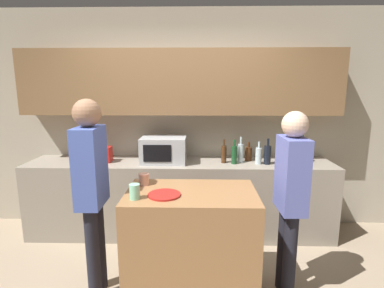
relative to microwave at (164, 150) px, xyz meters
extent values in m
cube|color=#B2A893|center=(0.19, 0.37, 0.30)|extent=(6.40, 0.08, 2.70)
cube|color=olive|center=(0.19, 0.17, 0.78)|extent=(3.74, 0.32, 0.75)
cube|color=gray|center=(0.19, 0.02, -0.60)|extent=(3.60, 0.62, 0.90)
cube|color=#996B42|center=(0.35, -1.09, -0.58)|extent=(1.07, 0.66, 0.93)
cube|color=#B7BABC|center=(0.00, 0.00, 0.00)|extent=(0.52, 0.38, 0.30)
cube|color=black|center=(-0.05, -0.19, 0.00)|extent=(0.31, 0.01, 0.19)
cube|color=#B21E19|center=(-0.76, 0.00, -0.06)|extent=(0.26, 0.16, 0.18)
cube|color=black|center=(-0.81, 0.00, 0.03)|extent=(0.02, 0.11, 0.01)
cube|color=black|center=(-0.71, 0.00, 0.03)|extent=(0.02, 0.11, 0.01)
cylinder|color=#333D4C|center=(1.55, 0.00, -0.10)|extent=(0.14, 0.14, 0.10)
cylinder|color=#38662D|center=(1.55, 0.00, 0.04)|extent=(0.01, 0.01, 0.18)
sphere|color=#3D7A38|center=(1.55, 0.00, 0.18)|extent=(0.13, 0.13, 0.13)
cylinder|color=#472814|center=(0.71, -0.01, -0.05)|extent=(0.06, 0.06, 0.20)
cylinder|color=#472814|center=(0.71, -0.01, 0.09)|extent=(0.02, 0.02, 0.08)
cylinder|color=#194723|center=(0.82, -0.05, -0.05)|extent=(0.07, 0.07, 0.20)
cylinder|color=#194723|center=(0.82, -0.05, 0.09)|extent=(0.02, 0.02, 0.08)
cylinder|color=silver|center=(0.90, 0.01, -0.04)|extent=(0.07, 0.07, 0.22)
cylinder|color=silver|center=(0.90, 0.01, 0.11)|extent=(0.02, 0.02, 0.09)
cylinder|color=#472814|center=(1.01, 0.10, -0.07)|extent=(0.09, 0.09, 0.16)
cylinder|color=#472814|center=(1.01, 0.10, 0.05)|extent=(0.03, 0.03, 0.06)
cylinder|color=silver|center=(1.10, -0.05, -0.06)|extent=(0.07, 0.07, 0.19)
cylinder|color=silver|center=(1.10, -0.05, 0.07)|extent=(0.03, 0.03, 0.07)
cylinder|color=black|center=(1.20, -0.06, -0.04)|extent=(0.08, 0.08, 0.21)
cylinder|color=black|center=(1.20, -0.06, 0.11)|extent=(0.03, 0.03, 0.08)
cylinder|color=red|center=(0.14, -1.18, -0.11)|extent=(0.26, 0.26, 0.01)
cylinder|color=#8FDEB6|center=(-0.08, -1.26, -0.06)|extent=(0.08, 0.08, 0.12)
cylinder|color=#DE9A7E|center=(-0.06, -0.93, -0.06)|extent=(0.09, 0.09, 0.10)
cylinder|color=black|center=(1.17, -1.15, -0.66)|extent=(0.11, 0.11, 0.77)
cylinder|color=black|center=(1.17, -0.99, -0.66)|extent=(0.11, 0.11, 0.77)
cube|color=#5C65B5|center=(1.17, -1.07, 0.03)|extent=(0.20, 0.35, 0.61)
sphere|color=beige|center=(1.17, -1.07, 0.44)|extent=(0.21, 0.21, 0.21)
cylinder|color=black|center=(-0.46, -1.02, -0.64)|extent=(0.11, 0.11, 0.82)
cylinder|color=black|center=(-0.46, -1.18, -0.64)|extent=(0.11, 0.11, 0.82)
cube|color=#495FB7|center=(-0.46, -1.10, 0.10)|extent=(0.20, 0.34, 0.65)
sphere|color=#9E7051|center=(-0.46, -1.10, 0.53)|extent=(0.22, 0.22, 0.22)
camera|label=1|loc=(0.42, -3.42, 0.74)|focal=28.00mm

